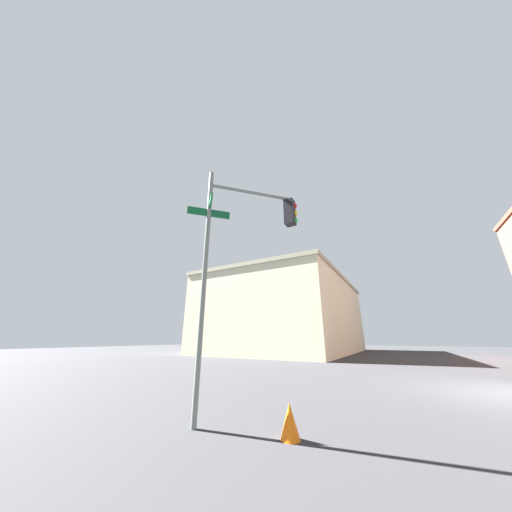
{
  "coord_description": "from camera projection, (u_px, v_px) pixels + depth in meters",
  "views": [
    {
      "loc": [
        -2.81,
        -11.23,
        1.7
      ],
      "look_at": [
        -5.55,
        -6.51,
        3.57
      ],
      "focal_mm": 16.86,
      "sensor_mm": 36.0,
      "label": 1
    }
  ],
  "objects": [
    {
      "name": "building_stucco",
      "position": [
        289.0,
        317.0,
        32.04
      ],
      "size": [
        15.29,
        23.27,
        8.9
      ],
      "color": "beige",
      "rests_on": "ground_plane"
    },
    {
      "name": "traffic_cone",
      "position": [
        290.0,
        421.0,
        4.32
      ],
      "size": [
        0.36,
        0.36,
        0.58
      ],
      "primitive_type": "cone",
      "color": "orange",
      "rests_on": "ground_plane"
    },
    {
      "name": "traffic_signal_near",
      "position": [
        247.0,
        236.0,
        6.44
      ],
      "size": [
        2.16,
        2.35,
        6.07
      ],
      "color": "slate",
      "rests_on": "ground_plane"
    }
  ]
}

